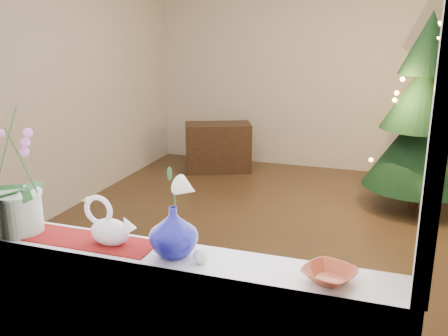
{
  "coord_description": "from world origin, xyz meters",
  "views": [
    {
      "loc": [
        0.93,
        -4.18,
        1.88
      ],
      "look_at": [
        -0.02,
        -1.4,
        1.04
      ],
      "focal_mm": 40.0,
      "sensor_mm": 36.0,
      "label": 1
    }
  ],
  "objects_px": {
    "orchid_pot": "(14,165)",
    "blue_vase": "(173,228)",
    "xmas_tree": "(423,113)",
    "swan": "(109,222)",
    "amber_dish": "(329,275)",
    "paperweight": "(200,256)",
    "side_table": "(218,147)"
  },
  "relations": [
    {
      "from": "orchid_pot",
      "to": "blue_vase",
      "type": "xyz_separation_m",
      "value": [
        0.8,
        0.01,
        -0.21
      ]
    },
    {
      "from": "blue_vase",
      "to": "xmas_tree",
      "type": "xyz_separation_m",
      "value": [
        1.14,
        3.65,
        -0.03
      ]
    },
    {
      "from": "swan",
      "to": "paperweight",
      "type": "relative_size",
      "value": 4.11
    },
    {
      "from": "orchid_pot",
      "to": "amber_dish",
      "type": "xyz_separation_m",
      "value": [
        1.47,
        0.0,
        -0.31
      ]
    },
    {
      "from": "swan",
      "to": "blue_vase",
      "type": "bearing_deg",
      "value": -9.58
    },
    {
      "from": "blue_vase",
      "to": "side_table",
      "type": "xyz_separation_m",
      "value": [
        -1.31,
        4.27,
        -0.73
      ]
    },
    {
      "from": "orchid_pot",
      "to": "side_table",
      "type": "xyz_separation_m",
      "value": [
        -0.51,
        4.28,
        -0.94
      ]
    },
    {
      "from": "orchid_pot",
      "to": "side_table",
      "type": "relative_size",
      "value": 0.79
    },
    {
      "from": "side_table",
      "to": "orchid_pot",
      "type": "bearing_deg",
      "value": -106.84
    },
    {
      "from": "blue_vase",
      "to": "amber_dish",
      "type": "xyz_separation_m",
      "value": [
        0.67,
        -0.01,
        -0.11
      ]
    },
    {
      "from": "blue_vase",
      "to": "amber_dish",
      "type": "height_order",
      "value": "blue_vase"
    },
    {
      "from": "swan",
      "to": "side_table",
      "type": "height_order",
      "value": "swan"
    },
    {
      "from": "orchid_pot",
      "to": "swan",
      "type": "distance_m",
      "value": 0.53
    },
    {
      "from": "blue_vase",
      "to": "side_table",
      "type": "relative_size",
      "value": 0.3
    },
    {
      "from": "xmas_tree",
      "to": "blue_vase",
      "type": "bearing_deg",
      "value": -107.37
    },
    {
      "from": "swan",
      "to": "blue_vase",
      "type": "relative_size",
      "value": 1.01
    },
    {
      "from": "swan",
      "to": "xmas_tree",
      "type": "bearing_deg",
      "value": 59.51
    },
    {
      "from": "xmas_tree",
      "to": "side_table",
      "type": "height_order",
      "value": "xmas_tree"
    },
    {
      "from": "blue_vase",
      "to": "xmas_tree",
      "type": "distance_m",
      "value": 3.82
    },
    {
      "from": "orchid_pot",
      "to": "xmas_tree",
      "type": "relative_size",
      "value": 0.33
    },
    {
      "from": "paperweight",
      "to": "side_table",
      "type": "distance_m",
      "value": 4.59
    },
    {
      "from": "xmas_tree",
      "to": "side_table",
      "type": "xyz_separation_m",
      "value": [
        -2.45,
        0.62,
        -0.69
      ]
    },
    {
      "from": "swan",
      "to": "side_table",
      "type": "distance_m",
      "value": 4.43
    },
    {
      "from": "xmas_tree",
      "to": "side_table",
      "type": "bearing_deg",
      "value": 165.8
    },
    {
      "from": "swan",
      "to": "amber_dish",
      "type": "distance_m",
      "value": 0.99
    },
    {
      "from": "paperweight",
      "to": "xmas_tree",
      "type": "xyz_separation_m",
      "value": [
        1.0,
        3.68,
        0.06
      ]
    },
    {
      "from": "swan",
      "to": "blue_vase",
      "type": "height_order",
      "value": "blue_vase"
    },
    {
      "from": "orchid_pot",
      "to": "blue_vase",
      "type": "height_order",
      "value": "orchid_pot"
    },
    {
      "from": "paperweight",
      "to": "side_table",
      "type": "bearing_deg",
      "value": 108.61
    },
    {
      "from": "xmas_tree",
      "to": "orchid_pot",
      "type": "bearing_deg",
      "value": -117.96
    },
    {
      "from": "orchid_pot",
      "to": "paperweight",
      "type": "relative_size",
      "value": 10.73
    },
    {
      "from": "orchid_pot",
      "to": "amber_dish",
      "type": "bearing_deg",
      "value": 0.05
    }
  ]
}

